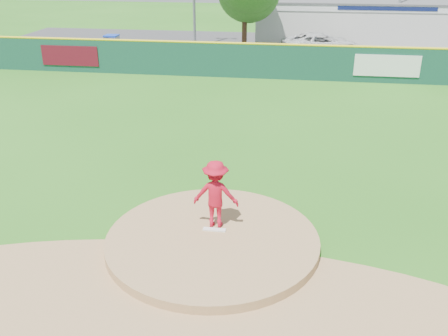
# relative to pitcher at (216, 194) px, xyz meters

# --- Properties ---
(ground) EXTENTS (120.00, 120.00, 0.00)m
(ground) POSITION_rel_pitcher_xyz_m (0.01, -0.58, -1.18)
(ground) COLOR #286B19
(ground) RESTS_ON ground
(pitchers_mound) EXTENTS (5.50, 5.50, 0.50)m
(pitchers_mound) POSITION_rel_pitcher_xyz_m (0.01, -0.58, -1.18)
(pitchers_mound) COLOR #9E774C
(pitchers_mound) RESTS_ON ground
(pitching_rubber) EXTENTS (0.60, 0.15, 0.04)m
(pitching_rubber) POSITION_rel_pitcher_xyz_m (0.01, -0.28, -0.91)
(pitching_rubber) COLOR white
(pitching_rubber) RESTS_ON pitchers_mound
(infield_dirt_arc) EXTENTS (15.40, 15.40, 0.01)m
(infield_dirt_arc) POSITION_rel_pitcher_xyz_m (0.01, -3.58, -1.17)
(infield_dirt_arc) COLOR #9E774C
(infield_dirt_arc) RESTS_ON ground
(parking_lot) EXTENTS (44.00, 16.00, 0.02)m
(parking_lot) POSITION_rel_pitcher_xyz_m (0.01, 26.42, -1.17)
(parking_lot) COLOR #38383A
(parking_lot) RESTS_ON ground
(pitcher) EXTENTS (1.21, 0.70, 1.85)m
(pitcher) POSITION_rel_pitcher_xyz_m (0.00, 0.00, 0.00)
(pitcher) COLOR #B80F28
(pitcher) RESTS_ON pitchers_mound
(van) EXTENTS (6.09, 4.24, 1.55)m
(van) POSITION_rel_pitcher_xyz_m (3.45, 24.99, -0.38)
(van) COLOR silver
(van) RESTS_ON parking_lot
(pool_building_grp) EXTENTS (15.20, 8.20, 3.31)m
(pool_building_grp) POSITION_rel_pitcher_xyz_m (6.01, 31.41, 0.49)
(pool_building_grp) COLOR silver
(pool_building_grp) RESTS_ON ground
(fence_banners) EXTENTS (22.33, 0.04, 1.20)m
(fence_banners) POSITION_rel_pitcher_xyz_m (-2.54, 17.34, -0.18)
(fence_banners) COLOR #5A0C1A
(fence_banners) RESTS_ON ground
(playground_slide) EXTENTS (0.92, 2.58, 1.42)m
(playground_slide) POSITION_rel_pitcher_xyz_m (-11.20, 22.64, -0.46)
(playground_slide) COLOR blue
(playground_slide) RESTS_ON ground
(outfield_fence) EXTENTS (40.00, 0.14, 2.07)m
(outfield_fence) POSITION_rel_pitcher_xyz_m (0.01, 17.42, -0.09)
(outfield_fence) COLOR #134033
(outfield_fence) RESTS_ON ground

